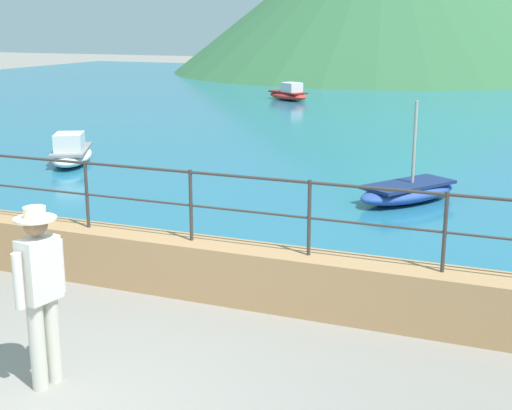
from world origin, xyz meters
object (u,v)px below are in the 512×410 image
at_px(boat_0, 71,153).
at_px(boat_1, 289,94).
at_px(person_walking, 41,288).
at_px(boat_4, 408,191).

bearing_deg(boat_0, boat_1, 89.73).
xyz_separation_m(person_walking, boat_1, (-6.13, 24.10, -0.65)).
distance_m(boat_1, boat_4, 17.86).
bearing_deg(boat_0, boat_4, -4.77).
relative_size(person_walking, boat_0, 0.71).
bearing_deg(boat_1, boat_4, -63.23).
bearing_deg(boat_4, boat_1, 116.77).
xyz_separation_m(boat_0, boat_1, (0.07, 15.27, 0.00)).
bearing_deg(boat_4, boat_0, 175.23).
height_order(boat_0, boat_4, boat_4).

